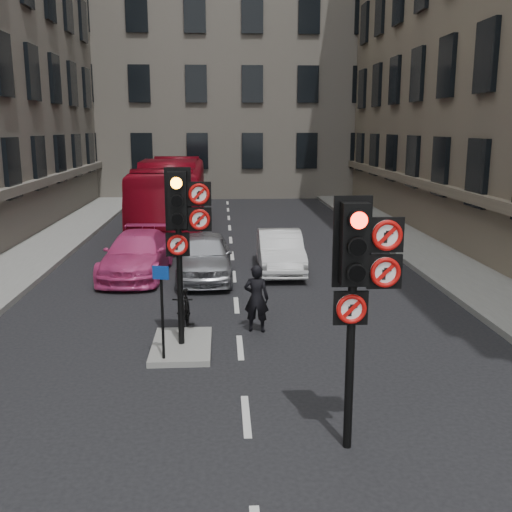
{
  "coord_description": "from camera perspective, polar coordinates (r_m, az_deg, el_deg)",
  "views": [
    {
      "loc": [
        -0.34,
        -6.68,
        4.46
      ],
      "look_at": [
        0.15,
        1.92,
        2.6
      ],
      "focal_mm": 42.0,
      "sensor_mm": 36.0,
      "label": 1
    }
  ],
  "objects": [
    {
      "name": "ground",
      "position": [
        8.04,
        -0.32,
        -21.51
      ],
      "size": [
        120.0,
        120.0,
        0.0
      ],
      "primitive_type": "plane",
      "color": "black",
      "rests_on": "ground"
    },
    {
      "name": "building_far",
      "position": [
        45.02,
        -3.0,
        19.25
      ],
      "size": [
        30.0,
        14.0,
        20.0
      ],
      "primitive_type": "cube",
      "color": "#665F56",
      "rests_on": "ground"
    },
    {
      "name": "car_pink",
      "position": [
        18.62,
        -11.24,
        0.15
      ],
      "size": [
        2.08,
        4.59,
        1.3
      ],
      "primitive_type": "imported",
      "rotation": [
        0.0,
        0.0,
        -0.06
      ],
      "color": "#D53E84",
      "rests_on": "ground"
    },
    {
      "name": "car_silver",
      "position": [
        17.91,
        -4.92,
        -0.01
      ],
      "size": [
        1.67,
        4.05,
        1.37
      ],
      "primitive_type": "imported",
      "rotation": [
        0.0,
        0.0,
        0.01
      ],
      "color": "#9D9FA5",
      "rests_on": "ground"
    },
    {
      "name": "pavement_right",
      "position": [
        20.62,
        18.25,
        -0.7
      ],
      "size": [
        3.0,
        50.0,
        0.16
      ],
      "primitive_type": "cube",
      "color": "gray",
      "rests_on": "ground"
    },
    {
      "name": "motorcycle",
      "position": [
        13.32,
        -6.8,
        -5.37
      ],
      "size": [
        0.53,
        1.56,
        0.92
      ],
      "primitive_type": "imported",
      "rotation": [
        0.0,
        0.0,
        -0.06
      ],
      "color": "black",
      "rests_on": "ground"
    },
    {
      "name": "pavement_left",
      "position": [
        20.38,
        -22.88,
        -1.2
      ],
      "size": [
        3.0,
        50.0,
        0.16
      ],
      "primitive_type": "cube",
      "color": "gray",
      "rests_on": "ground"
    },
    {
      "name": "motorcyclist",
      "position": [
        13.23,
        0.04,
        -4.05
      ],
      "size": [
        0.62,
        0.47,
        1.52
      ],
      "primitive_type": "imported",
      "rotation": [
        0.0,
        0.0,
        2.94
      ],
      "color": "black",
      "rests_on": "ground"
    },
    {
      "name": "bus_red",
      "position": [
        26.19,
        -8.04,
        5.72
      ],
      "size": [
        2.78,
        11.24,
        3.12
      ],
      "primitive_type": "imported",
      "rotation": [
        0.0,
        0.0,
        0.01
      ],
      "color": "maroon",
      "rests_on": "ground"
    },
    {
      "name": "signal_near",
      "position": [
        8.11,
        9.84,
        -1.4
      ],
      "size": [
        0.91,
        0.4,
        3.58
      ],
      "color": "black",
      "rests_on": "ground"
    },
    {
      "name": "centre_island",
      "position": [
        12.51,
        -7.09,
        -8.5
      ],
      "size": [
        1.2,
        2.0,
        0.12
      ],
      "primitive_type": "cube",
      "color": "gray",
      "rests_on": "ground"
    },
    {
      "name": "signal_far",
      "position": [
        11.83,
        -7.01,
        3.55
      ],
      "size": [
        0.91,
        0.4,
        3.58
      ],
      "color": "black",
      "rests_on": "centre_island"
    },
    {
      "name": "info_sign",
      "position": [
        11.37,
        -8.96,
        -4.1
      ],
      "size": [
        0.31,
        0.13,
        1.83
      ],
      "rotation": [
        0.0,
        0.0,
        -0.26
      ],
      "color": "black",
      "rests_on": "centre_island"
    },
    {
      "name": "car_white",
      "position": [
        18.82,
        2.31,
        0.45
      ],
      "size": [
        1.39,
        3.85,
        1.26
      ],
      "primitive_type": "imported",
      "rotation": [
        0.0,
        0.0,
        -0.01
      ],
      "color": "silver",
      "rests_on": "ground"
    }
  ]
}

